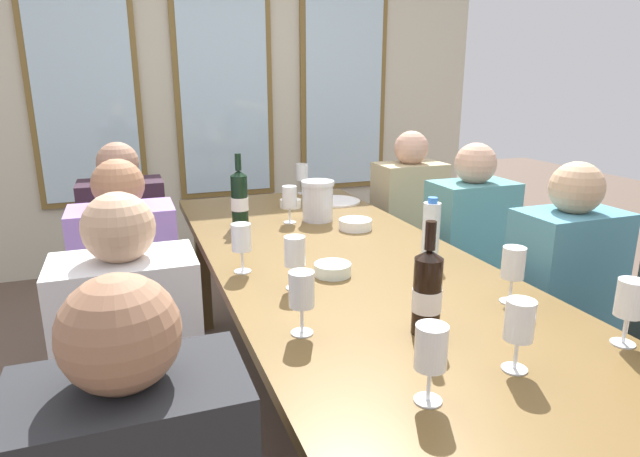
{
  "coord_description": "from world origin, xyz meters",
  "views": [
    {
      "loc": [
        -0.73,
        -1.76,
        1.4
      ],
      "look_at": [
        0.0,
        0.25,
        0.79
      ],
      "focal_mm": 30.1,
      "sensor_mm": 36.0,
      "label": 1
    }
  ],
  "objects": [
    {
      "name": "wine_glass_3",
      "position": [
        0.07,
        -0.87,
        0.86
      ],
      "size": [
        0.07,
        0.07,
        0.17
      ],
      "color": "white",
      "rests_on": "dining_table"
    },
    {
      "name": "wine_glass_9",
      "position": [
        0.42,
        -0.86,
        0.86
      ],
      "size": [
        0.07,
        0.07,
        0.17
      ],
      "color": "white",
      "rests_on": "dining_table"
    },
    {
      "name": "wine_glass_1",
      "position": [
        -0.26,
        -0.22,
        0.86
      ],
      "size": [
        0.07,
        0.07,
        0.17
      ],
      "color": "white",
      "rests_on": "dining_table"
    },
    {
      "name": "metal_pitcher",
      "position": [
        0.1,
        0.55,
        0.84
      ],
      "size": [
        0.16,
        0.16,
        0.19
      ],
      "color": "silver",
      "rests_on": "dining_table"
    },
    {
      "name": "wine_bottle_1",
      "position": [
        -0.03,
        -0.64,
        0.86
      ],
      "size": [
        0.08,
        0.08,
        0.31
      ],
      "color": "black",
      "rests_on": "dining_table"
    },
    {
      "name": "seated_person_6",
      "position": [
        -0.77,
        0.32,
        0.53
      ],
      "size": [
        0.38,
        0.24,
        1.11
      ],
      "color": "#223337",
      "rests_on": "ground"
    },
    {
      "name": "wine_bottle_0",
      "position": [
        -0.27,
        0.58,
        0.87
      ],
      "size": [
        0.08,
        0.08,
        0.33
      ],
      "color": "black",
      "rests_on": "dining_table"
    },
    {
      "name": "water_bottle",
      "position": [
        0.29,
        -0.13,
        0.85
      ],
      "size": [
        0.06,
        0.06,
        0.24
      ],
      "color": "white",
      "rests_on": "dining_table"
    },
    {
      "name": "seated_person_7",
      "position": [
        0.77,
        0.28,
        0.53
      ],
      "size": [
        0.38,
        0.24,
        1.11
      ],
      "color": "#392D2E",
      "rests_on": "ground"
    },
    {
      "name": "wine_glass_2",
      "position": [
        -0.38,
        -0.01,
        0.86
      ],
      "size": [
        0.07,
        0.07,
        0.17
      ],
      "color": "white",
      "rests_on": "dining_table"
    },
    {
      "name": "wine_glass_0",
      "position": [
        0.32,
        -0.55,
        0.86
      ],
      "size": [
        0.07,
        0.07,
        0.17
      ],
      "color": "white",
      "rests_on": "dining_table"
    },
    {
      "name": "seated_person_5",
      "position": [
        0.77,
        -0.31,
        0.53
      ],
      "size": [
        0.38,
        0.24,
        1.11
      ],
      "color": "#392636",
      "rests_on": "ground"
    },
    {
      "name": "seated_person_3",
      "position": [
        0.77,
        0.87,
        0.53
      ],
      "size": [
        0.38,
        0.24,
        1.11
      ],
      "color": "#30272E",
      "rests_on": "ground"
    },
    {
      "name": "tasting_bowl_1",
      "position": [
        -0.1,
        -0.15,
        0.76
      ],
      "size": [
        0.13,
        0.13,
        0.04
      ],
      "primitive_type": "cylinder",
      "color": "white",
      "rests_on": "dining_table"
    },
    {
      "name": "wine_glass_5",
      "position": [
        -0.04,
        0.56,
        0.86
      ],
      "size": [
        0.07,
        0.07,
        0.17
      ],
      "color": "white",
      "rests_on": "dining_table"
    },
    {
      "name": "wine_glass_6",
      "position": [
        -0.18,
        -0.91,
        0.86
      ],
      "size": [
        0.07,
        0.07,
        0.17
      ],
      "color": "white",
      "rests_on": "dining_table"
    },
    {
      "name": "tasting_bowl_0",
      "position": [
        0.21,
        0.35,
        0.76
      ],
      "size": [
        0.15,
        0.15,
        0.04
      ],
      "primitive_type": "cylinder",
      "color": "white",
      "rests_on": "dining_table"
    },
    {
      "name": "ground_plane",
      "position": [
        0.0,
        0.0,
        0.0
      ],
      "size": [
        12.0,
        12.0,
        0.0
      ],
      "primitive_type": "plane",
      "color": "brown"
    },
    {
      "name": "seated_person_4",
      "position": [
        -0.77,
        -0.31,
        0.53
      ],
      "size": [
        0.38,
        0.24,
        1.11
      ],
      "color": "#282C2C",
      "rests_on": "ground"
    },
    {
      "name": "seated_person_2",
      "position": [
        -0.77,
        0.87,
        0.53
      ],
      "size": [
        0.38,
        0.24,
        1.11
      ],
      "color": "#242F3C",
      "rests_on": "ground"
    },
    {
      "name": "wine_glass_4",
      "position": [
        0.22,
        1.16,
        0.86
      ],
      "size": [
        0.07,
        0.07,
        0.17
      ],
      "color": "white",
      "rests_on": "dining_table"
    },
    {
      "name": "tasting_bowl_2",
      "position": [
        0.05,
        0.85,
        0.76
      ],
      "size": [
        0.11,
        0.11,
        0.04
      ],
      "primitive_type": "cylinder",
      "color": "white",
      "rests_on": "dining_table"
    },
    {
      "name": "back_wall_with_windows",
      "position": [
        0.0,
        2.34,
        1.45
      ],
      "size": [
        4.15,
        0.1,
        2.9
      ],
      "color": "beige",
      "rests_on": "ground"
    },
    {
      "name": "wine_glass_8",
      "position": [
        -0.34,
        -0.53,
        0.86
      ],
      "size": [
        0.07,
        0.07,
        0.17
      ],
      "color": "white",
      "rests_on": "dining_table"
    },
    {
      "name": "white_plate_0",
      "position": [
        0.32,
        0.88,
        0.74
      ],
      "size": [
        0.27,
        0.27,
        0.01
      ],
      "primitive_type": "cylinder",
      "color": "white",
      "rests_on": "dining_table"
    },
    {
      "name": "dining_table",
      "position": [
        0.0,
        0.0,
        0.67
      ],
      "size": [
        0.95,
        2.43,
        0.74
      ],
      "color": "brown",
      "rests_on": "ground"
    }
  ]
}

